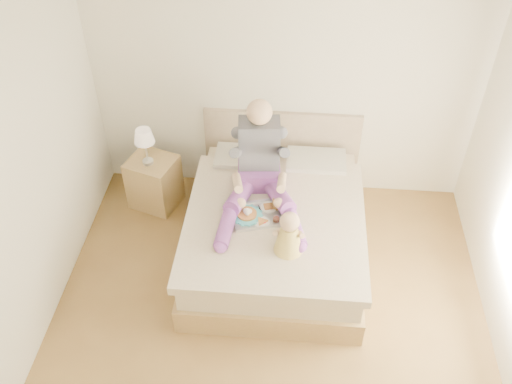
# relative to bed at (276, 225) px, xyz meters

# --- Properties ---
(room) EXTENTS (4.02, 4.22, 2.71)m
(room) POSITION_rel_bed_xyz_m (0.08, -1.08, 1.19)
(room) COLOR brown
(room) RESTS_ON ground
(bed) EXTENTS (1.70, 2.18, 1.00)m
(bed) POSITION_rel_bed_xyz_m (0.00, 0.00, 0.00)
(bed) COLOR olive
(bed) RESTS_ON ground
(nightstand) EXTENTS (0.60, 0.56, 0.59)m
(nightstand) POSITION_rel_bed_xyz_m (-1.37, 0.56, -0.02)
(nightstand) COLOR olive
(nightstand) RESTS_ON ground
(lamp) EXTENTS (0.21, 0.21, 0.43)m
(lamp) POSITION_rel_bed_xyz_m (-1.39, 0.53, 0.60)
(lamp) COLOR silver
(lamp) RESTS_ON nightstand
(adult) EXTENTS (0.83, 1.22, 0.99)m
(adult) POSITION_rel_bed_xyz_m (-0.18, 0.14, 0.58)
(adult) COLOR #6F3584
(adult) RESTS_ON bed
(tray) EXTENTS (0.56, 0.48, 0.14)m
(tray) POSITION_rel_bed_xyz_m (-0.17, -0.18, 0.32)
(tray) COLOR silver
(tray) RESTS_ON bed
(baby) EXTENTS (0.29, 0.39, 0.43)m
(baby) POSITION_rel_bed_xyz_m (0.14, -0.58, 0.47)
(baby) COLOR gold
(baby) RESTS_ON bed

